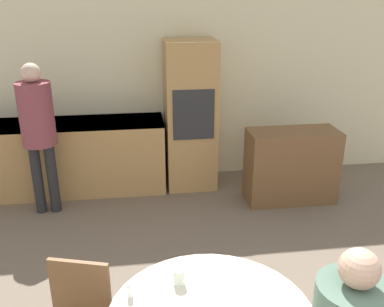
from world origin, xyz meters
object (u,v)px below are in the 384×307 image
object	(u,v)px
oven_unit	(190,116)
person_standing	(38,124)
sideboard	(291,166)
cup	(179,277)

from	to	relation	value
oven_unit	person_standing	xyz separation A→B (m)	(-1.71, -0.53, 0.13)
sideboard	cup	bearing A→B (deg)	-123.59
sideboard	person_standing	world-z (taller)	person_standing
sideboard	person_standing	distance (m)	2.90
sideboard	person_standing	bearing A→B (deg)	178.29
person_standing	cup	xyz separation A→B (m)	(1.25, -2.47, -0.23)
sideboard	cup	xyz separation A→B (m)	(-1.59, -2.39, 0.38)
oven_unit	sideboard	world-z (taller)	oven_unit
person_standing	cup	bearing A→B (deg)	-63.24
sideboard	cup	distance (m)	2.89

